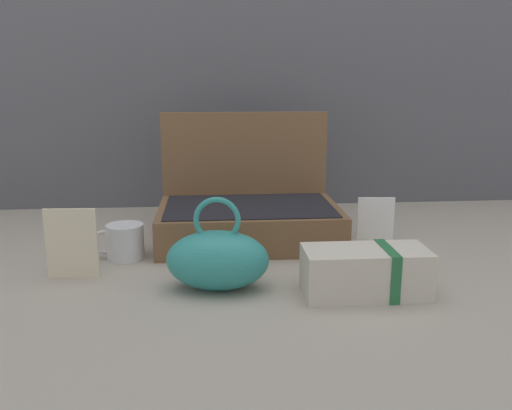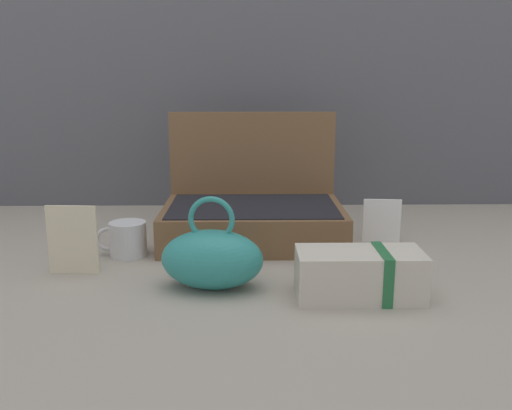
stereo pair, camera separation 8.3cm
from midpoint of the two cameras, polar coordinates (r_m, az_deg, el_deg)
name	(u,v)px [view 1 (the left image)]	position (r m, az deg, el deg)	size (l,w,h in m)	color
ground_plane	(258,258)	(1.32, -1.65, -5.55)	(6.00, 6.00, 0.00)	#9E9384
open_suitcase	(248,212)	(1.46, -2.47, -0.72)	(0.47, 0.33, 0.33)	brown
teal_pouch_handbag	(218,259)	(1.12, -6.15, -5.64)	(0.22, 0.15, 0.19)	teal
cream_toiletry_bag	(367,272)	(1.10, 9.35, -6.89)	(0.25, 0.12, 0.10)	beige
coffee_mug	(124,242)	(1.35, -15.27, -3.71)	(0.12, 0.09, 0.08)	silver
info_card_left	(376,218)	(1.47, 10.77, -1.40)	(0.10, 0.01, 0.11)	white
poster_card_right	(72,244)	(1.24, -20.48, -3.81)	(0.11, 0.01, 0.15)	beige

